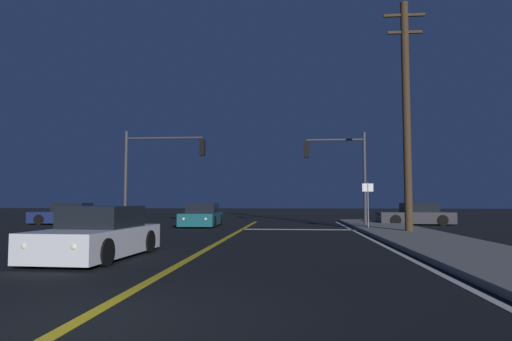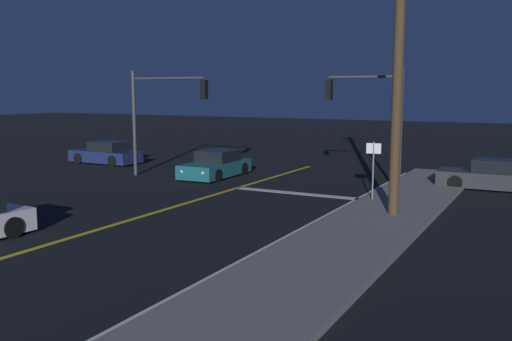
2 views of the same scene
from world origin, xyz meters
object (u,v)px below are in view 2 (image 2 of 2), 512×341
at_px(traffic_signal_near_right, 371,109).
at_px(utility_pole_right, 399,57).
at_px(car_lead_oncoming_charcoal, 492,176).
at_px(car_following_oncoming_navy, 106,154).
at_px(traffic_signal_far_left, 160,106).
at_px(car_distant_tail_teal, 216,165).
at_px(street_sign_corner, 373,162).

bearing_deg(traffic_signal_near_right, utility_pole_right, 115.04).
bearing_deg(utility_pole_right, car_lead_oncoming_charcoal, 73.10).
xyz_separation_m(car_following_oncoming_navy, traffic_signal_far_left, (6.39, -2.85, 3.02)).
xyz_separation_m(traffic_signal_far_left, utility_pole_right, (12.66, -3.67, 1.82)).
xyz_separation_m(car_distant_tail_teal, street_sign_corner, (8.96, -2.85, 1.02)).
distance_m(car_distant_tail_teal, street_sign_corner, 9.45).
height_order(traffic_signal_far_left, street_sign_corner, traffic_signal_far_left).
xyz_separation_m(car_distant_tail_teal, utility_pole_right, (10.36, -5.12, 4.84)).
bearing_deg(street_sign_corner, traffic_signal_far_left, 172.91).
xyz_separation_m(car_following_oncoming_navy, street_sign_corner, (17.65, -4.25, 1.02)).
height_order(car_lead_oncoming_charcoal, utility_pole_right, utility_pole_right).
height_order(utility_pole_right, street_sign_corner, utility_pole_right).
relative_size(car_following_oncoming_navy, traffic_signal_near_right, 0.84).
xyz_separation_m(utility_pole_right, street_sign_corner, (-1.40, 2.27, -3.82)).
bearing_deg(utility_pole_right, traffic_signal_far_left, 163.84).
xyz_separation_m(car_following_oncoming_navy, traffic_signal_near_right, (16.68, -1.45, 2.95)).
bearing_deg(street_sign_corner, car_following_oncoming_navy, 166.45).
bearing_deg(utility_pole_right, car_distant_tail_teal, 153.71).
relative_size(car_distant_tail_teal, traffic_signal_far_left, 0.83).
height_order(car_following_oncoming_navy, utility_pole_right, utility_pole_right).
bearing_deg(car_distant_tail_teal, utility_pole_right, 151.87).
height_order(traffic_signal_near_right, traffic_signal_far_left, traffic_signal_far_left).
xyz_separation_m(traffic_signal_far_left, street_sign_corner, (11.26, -1.40, -2.00)).
relative_size(car_distant_tail_teal, car_following_oncoming_navy, 0.99).
bearing_deg(street_sign_corner, traffic_signal_near_right, 109.06).
relative_size(car_distant_tail_teal, traffic_signal_near_right, 0.83).
relative_size(car_distant_tail_teal, utility_pole_right, 0.42).
distance_m(car_distant_tail_teal, traffic_signal_near_right, 8.52).
bearing_deg(car_lead_oncoming_charcoal, traffic_signal_near_right, 118.57).
xyz_separation_m(car_lead_oncoming_charcoal, car_following_oncoming_navy, (-21.40, -1.23, 0.00)).
bearing_deg(car_following_oncoming_navy, street_sign_corner, -102.82).
bearing_deg(traffic_signal_far_left, car_following_oncoming_navy, 155.95).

